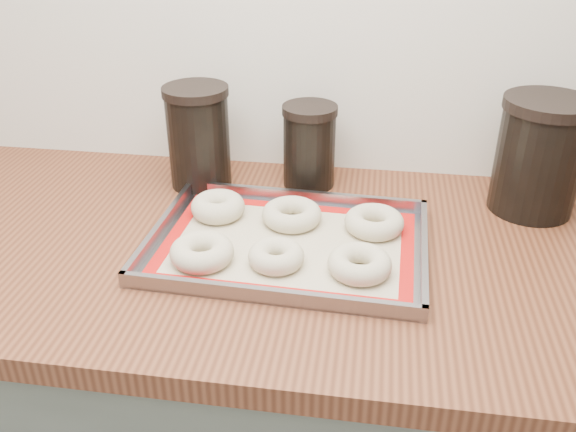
% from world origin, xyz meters
% --- Properties ---
extents(countertop, '(3.06, 0.68, 0.04)m').
position_xyz_m(countertop, '(0.00, 1.68, 0.88)').
color(countertop, brown).
rests_on(countertop, cabinet).
extents(baking_tray, '(0.47, 0.35, 0.03)m').
position_xyz_m(baking_tray, '(-0.12, 1.66, 0.91)').
color(baking_tray, gray).
rests_on(baking_tray, countertop).
extents(baking_mat, '(0.43, 0.31, 0.00)m').
position_xyz_m(baking_mat, '(-0.12, 1.66, 0.90)').
color(baking_mat, '#C6B793').
rests_on(baking_mat, baking_tray).
extents(bagel_front_left, '(0.12, 0.12, 0.04)m').
position_xyz_m(bagel_front_left, '(-0.25, 1.59, 0.92)').
color(bagel_front_left, beige).
rests_on(bagel_front_left, baking_mat).
extents(bagel_front_mid, '(0.11, 0.11, 0.03)m').
position_xyz_m(bagel_front_mid, '(-0.13, 1.60, 0.92)').
color(bagel_front_mid, beige).
rests_on(bagel_front_mid, baking_mat).
extents(bagel_front_right, '(0.11, 0.11, 0.03)m').
position_xyz_m(bagel_front_right, '(0.00, 1.60, 0.92)').
color(bagel_front_right, beige).
rests_on(bagel_front_right, baking_mat).
extents(bagel_back_left, '(0.12, 0.12, 0.04)m').
position_xyz_m(bagel_back_left, '(-0.26, 1.74, 0.92)').
color(bagel_back_left, beige).
rests_on(bagel_back_left, baking_mat).
extents(bagel_back_mid, '(0.14, 0.14, 0.03)m').
position_xyz_m(bagel_back_mid, '(-0.13, 1.74, 0.92)').
color(bagel_back_mid, beige).
rests_on(bagel_back_mid, baking_mat).
extents(bagel_back_right, '(0.11, 0.11, 0.03)m').
position_xyz_m(bagel_back_right, '(0.02, 1.73, 0.92)').
color(bagel_back_right, beige).
rests_on(bagel_back_right, baking_mat).
extents(canister_left, '(0.13, 0.13, 0.20)m').
position_xyz_m(canister_left, '(-0.33, 1.88, 1.00)').
color(canister_left, black).
rests_on(canister_left, countertop).
extents(canister_mid, '(0.11, 0.11, 0.17)m').
position_xyz_m(canister_mid, '(-0.12, 1.91, 0.98)').
color(canister_mid, black).
rests_on(canister_mid, countertop).
extents(canister_right, '(0.16, 0.16, 0.21)m').
position_xyz_m(canister_right, '(0.31, 1.87, 1.01)').
color(canister_right, black).
rests_on(canister_right, countertop).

